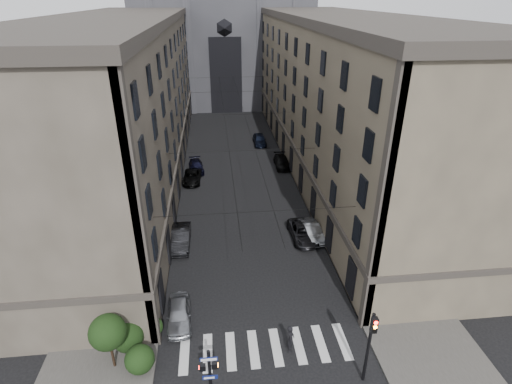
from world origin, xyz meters
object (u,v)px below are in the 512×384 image
object	(u,v)px
car_right_near	(312,231)
car_left_far	(196,166)
pedestrian	(290,338)
car_right_midfar	(282,162)
pedestrian_signal_left	(210,373)
traffic_light_right	(370,340)
car_right_midnear	(303,232)
car_right_far	(260,139)
gothic_tower	(222,12)
car_left_midfar	(192,177)
car_left_near	(179,314)
car_left_midnear	(181,238)

from	to	relation	value
car_right_near	car_left_far	bearing A→B (deg)	115.37
pedestrian	car_right_midfar	bearing A→B (deg)	7.54
pedestrian_signal_left	pedestrian	distance (m)	6.18
traffic_light_right	car_right_midnear	xyz separation A→B (m)	(-0.36, 15.74, -2.61)
car_right_midnear	car_right_far	xyz separation A→B (m)	(-1.01, 26.99, 0.11)
car_right_near	car_right_far	xyz separation A→B (m)	(-1.89, 26.87, 0.08)
pedestrian_signal_left	gothic_tower	bearing A→B (deg)	87.26
car_left_far	car_right_far	world-z (taller)	car_right_far
car_left_midfar	car_right_far	xyz separation A→B (m)	(9.91, 12.86, 0.14)
car_left_near	car_left_midfar	bearing A→B (deg)	86.49
car_left_midnear	car_right_far	bearing A→B (deg)	69.08
car_left_midfar	car_left_far	size ratio (longest dim) A/B	1.05
gothic_tower	pedestrian_signal_left	world-z (taller)	gothic_tower
traffic_light_right	car_right_near	distance (m)	16.08
traffic_light_right	car_left_midnear	distance (m)	19.91
pedestrian_signal_left	car_left_midfar	world-z (taller)	pedestrian_signal_left
car_right_midfar	pedestrian	size ratio (longest dim) A/B	2.36
car_left_midnear	pedestrian	world-z (taller)	pedestrian
pedestrian_signal_left	car_right_far	bearing A→B (deg)	79.83
traffic_light_right	car_left_midfar	world-z (taller)	traffic_light_right
traffic_light_right	car_left_near	distance (m)	13.11
car_right_far	car_right_near	bearing A→B (deg)	-85.55
gothic_tower	pedestrian	size ratio (longest dim) A/B	29.08
traffic_light_right	car_right_midfar	size ratio (longest dim) A/B	1.10
car_left_far	car_right_midfar	world-z (taller)	car_right_midfar
car_left_midfar	car_right_midfar	distance (m)	12.41
gothic_tower	car_left_midfar	distance (m)	46.79
car_left_near	car_left_midfar	distance (m)	23.80
car_right_near	traffic_light_right	bearing A→B (deg)	-99.69
gothic_tower	car_left_near	world-z (taller)	gothic_tower
traffic_light_right	car_right_near	world-z (taller)	traffic_light_right
pedestrian	car_left_near	bearing A→B (deg)	81.71
pedestrian	car_left_midnear	bearing A→B (deg)	46.89
car_left_near	car_right_midfar	world-z (taller)	car_left_near
traffic_light_right	car_left_midnear	bearing A→B (deg)	126.68
traffic_light_right	pedestrian	xyz separation A→B (m)	(-3.99, 2.76, -2.29)
car_left_near	car_right_midfar	xyz separation A→B (m)	(11.93, 27.38, -0.04)
gothic_tower	car_left_near	size ratio (longest dim) A/B	13.74
pedestrian	car_left_midfar	bearing A→B (deg)	31.10
pedestrian_signal_left	car_left_midnear	xyz separation A→B (m)	(-2.69, 16.26, -1.53)
car_left_near	car_right_far	bearing A→B (deg)	71.40
car_left_near	car_left_midnear	size ratio (longest dim) A/B	0.88
gothic_tower	car_left_midnear	bearing A→B (deg)	-96.19
traffic_light_right	pedestrian_signal_left	bearing A→B (deg)	-177.36
car_left_near	car_left_midnear	bearing A→B (deg)	89.37
car_left_near	car_right_near	world-z (taller)	car_left_near
traffic_light_right	pedestrian	distance (m)	5.36
traffic_light_right	car_left_midnear	world-z (taller)	traffic_light_right
gothic_tower	traffic_light_right	size ratio (longest dim) A/B	11.15
car_left_far	car_left_near	bearing A→B (deg)	-97.70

